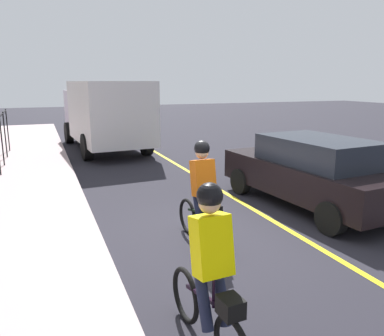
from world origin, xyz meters
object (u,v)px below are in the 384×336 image
object	(u,v)px
patrol_sedan	(312,171)
box_truck_background	(105,112)
cyclist_follow	(210,272)
cyclist_lead	(203,194)

from	to	relation	value
patrol_sedan	box_truck_background	size ratio (longest dim) A/B	0.66
cyclist_follow	box_truck_background	xyz separation A→B (m)	(12.77, -1.05, 0.64)
patrol_sedan	box_truck_background	distance (m)	9.71
cyclist_lead	cyclist_follow	distance (m)	2.71
cyclist_lead	patrol_sedan	distance (m)	3.28
box_truck_background	patrol_sedan	bearing A→B (deg)	-165.46
cyclist_follow	cyclist_lead	bearing A→B (deg)	-25.43
cyclist_lead	patrol_sedan	bearing A→B (deg)	-75.13
cyclist_lead	box_truck_background	world-z (taller)	box_truck_background
cyclist_lead	patrol_sedan	xyz separation A→B (m)	(1.06, -3.10, -0.09)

